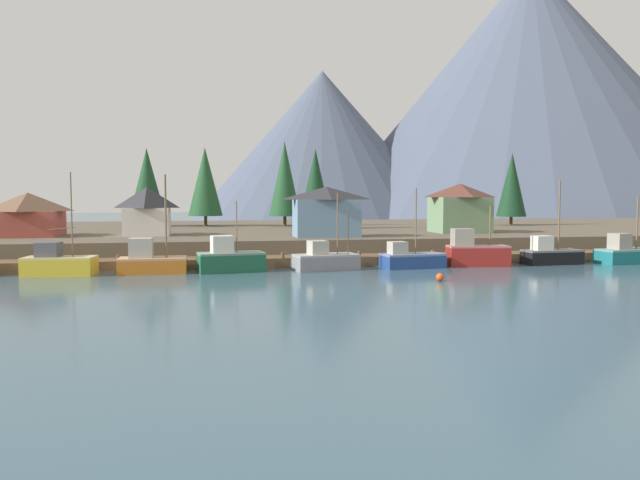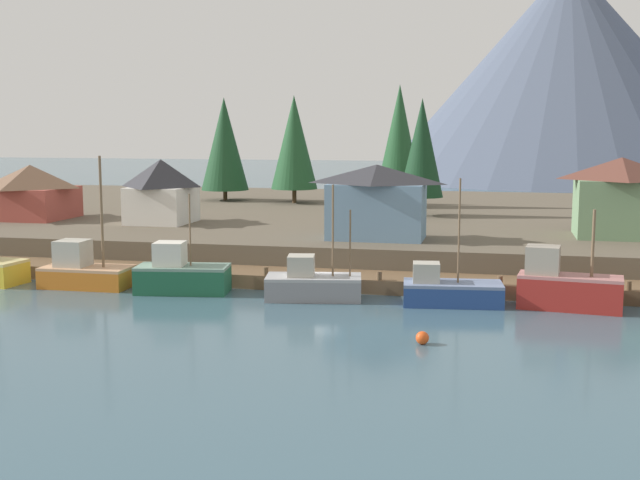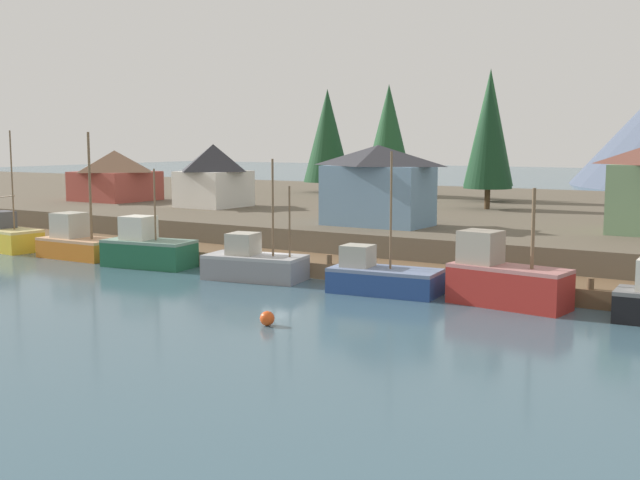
# 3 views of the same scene
# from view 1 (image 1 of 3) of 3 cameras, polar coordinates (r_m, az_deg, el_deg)

# --- Properties ---
(ground_plane) EXTENTS (400.00, 400.00, 1.00)m
(ground_plane) POSITION_cam_1_polar(r_m,az_deg,el_deg) (83.87, -2.35, -1.31)
(ground_plane) COLOR #3D5B6B
(dock) EXTENTS (80.00, 4.00, 1.60)m
(dock) POSITION_cam_1_polar(r_m,az_deg,el_deg) (66.07, -0.15, -1.88)
(dock) COLOR brown
(dock) RESTS_ON ground_plane
(shoreline_bank) EXTENTS (400.00, 56.00, 2.50)m
(shoreline_bank) POSITION_cam_1_polar(r_m,az_deg,el_deg) (95.60, -3.36, 0.40)
(shoreline_bank) COLOR brown
(shoreline_bank) RESTS_ON ground_plane
(mountain_west_peak) EXTENTS (81.27, 81.27, 46.45)m
(mountain_west_peak) POSITION_cam_1_polar(r_m,az_deg,el_deg) (200.33, 0.21, 8.60)
(mountain_west_peak) COLOR #4C566B
(mountain_west_peak) RESTS_ON ground_plane
(mountain_central_peak) EXTENTS (136.52, 136.52, 82.52)m
(mountain_central_peak) POSITION_cam_1_polar(r_m,az_deg,el_deg) (222.18, 18.41, 12.63)
(mountain_central_peak) COLOR #4C566B
(mountain_central_peak) RESTS_ON ground_plane
(fishing_boat_yellow) EXTENTS (6.53, 3.56, 9.48)m
(fishing_boat_yellow) POSITION_cam_1_polar(r_m,az_deg,el_deg) (62.52, -22.69, -1.98)
(fishing_boat_yellow) COLOR gold
(fishing_boat_yellow) RESTS_ON ground_plane
(fishing_boat_orange) EXTENTS (6.28, 3.12, 9.32)m
(fishing_boat_orange) POSITION_cam_1_polar(r_m,az_deg,el_deg) (61.50, -15.17, -1.86)
(fishing_boat_orange) COLOR #CC6B1E
(fishing_boat_orange) RESTS_ON ground_plane
(fishing_boat_green) EXTENTS (6.60, 3.73, 6.80)m
(fishing_boat_green) POSITION_cam_1_polar(r_m,az_deg,el_deg) (60.99, -8.21, -1.73)
(fishing_boat_green) COLOR #1E5B3D
(fishing_boat_green) RESTS_ON ground_plane
(fishing_boat_grey) EXTENTS (6.67, 4.00, 7.59)m
(fishing_boat_grey) POSITION_cam_1_polar(r_m,az_deg,el_deg) (61.92, 0.43, -1.83)
(fishing_boat_grey) COLOR gray
(fishing_boat_grey) RESTS_ON ground_plane
(fishing_boat_blue) EXTENTS (6.53, 3.53, 8.10)m
(fishing_boat_blue) POSITION_cam_1_polar(r_m,az_deg,el_deg) (64.45, 8.26, -1.71)
(fishing_boat_blue) COLOR navy
(fishing_boat_blue) RESTS_ON ground_plane
(fishing_boat_red) EXTENTS (6.49, 3.10, 6.31)m
(fishing_boat_red) POSITION_cam_1_polar(r_m,az_deg,el_deg) (67.29, 13.93, -1.11)
(fishing_boat_red) COLOR maroon
(fishing_boat_red) RESTS_ON ground_plane
(fishing_boat_black) EXTENTS (6.39, 2.80, 8.95)m
(fishing_boat_black) POSITION_cam_1_polar(r_m,az_deg,el_deg) (71.39, 20.21, -1.24)
(fishing_boat_black) COLOR black
(fishing_boat_black) RESTS_ON ground_plane
(fishing_boat_teal) EXTENTS (6.57, 3.71, 7.25)m
(fishing_boat_teal) POSITION_cam_1_polar(r_m,az_deg,el_deg) (75.70, 25.98, -1.10)
(fishing_boat_teal) COLOR #196B70
(fishing_boat_teal) RESTS_ON ground_plane
(house_blue) EXTENTS (7.86, 4.63, 5.88)m
(house_blue) POSITION_cam_1_polar(r_m,az_deg,el_deg) (73.74, 0.58, 2.63)
(house_blue) COLOR #6689A8
(house_blue) RESTS_ON shoreline_bank
(house_red) EXTENTS (7.48, 7.26, 5.19)m
(house_red) POSITION_cam_1_polar(r_m,az_deg,el_deg) (82.15, -24.98, 2.16)
(house_red) COLOR #9E4238
(house_red) RESTS_ON shoreline_bank
(house_green) EXTENTS (7.20, 6.13, 6.40)m
(house_green) POSITION_cam_1_polar(r_m,az_deg,el_deg) (84.51, 12.58, 2.90)
(house_green) COLOR #6B8E66
(house_green) RESTS_ON shoreline_bank
(house_white) EXTENTS (5.56, 6.08, 5.87)m
(house_white) POSITION_cam_1_polar(r_m,az_deg,el_deg) (79.20, -15.44, 2.59)
(house_white) COLOR silver
(house_white) RESTS_ON shoreline_bank
(conifer_near_left) EXTENTS (5.01, 5.01, 13.44)m
(conifer_near_left) POSITION_cam_1_polar(r_m,az_deg,el_deg) (99.99, -3.23, 5.59)
(conifer_near_left) COLOR #4C3823
(conifer_near_left) RESTS_ON shoreline_bank
(conifer_near_right) EXTENTS (4.37, 4.37, 11.63)m
(conifer_near_right) POSITION_cam_1_polar(r_m,az_deg,el_deg) (91.46, -0.42, 5.26)
(conifer_near_right) COLOR #4C3823
(conifer_near_right) RESTS_ON shoreline_bank
(conifer_mid_left) EXTENTS (5.70, 5.70, 12.30)m
(conifer_mid_left) POSITION_cam_1_polar(r_m,az_deg,el_deg) (102.84, -15.44, 4.99)
(conifer_mid_left) COLOR #4C3823
(conifer_mid_left) RESTS_ON shoreline_bank
(conifer_mid_right) EXTENTS (4.80, 4.80, 11.79)m
(conifer_mid_right) POSITION_cam_1_polar(r_m,az_deg,el_deg) (107.40, 17.03, 4.82)
(conifer_mid_right) COLOR #4C3823
(conifer_mid_right) RESTS_ON shoreline_bank
(conifer_back_left) EXTENTS (5.40, 5.40, 12.44)m
(conifer_back_left) POSITION_cam_1_polar(r_m,az_deg,el_deg) (100.93, -10.40, 5.24)
(conifer_back_left) COLOR #4C3823
(conifer_back_left) RESTS_ON shoreline_bank
(channel_buoy) EXTENTS (0.70, 0.70, 0.70)m
(channel_buoy) POSITION_cam_1_polar(r_m,az_deg,el_deg) (54.84, 10.85, -3.33)
(channel_buoy) COLOR #E04C19
(channel_buoy) RESTS_ON ground_plane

